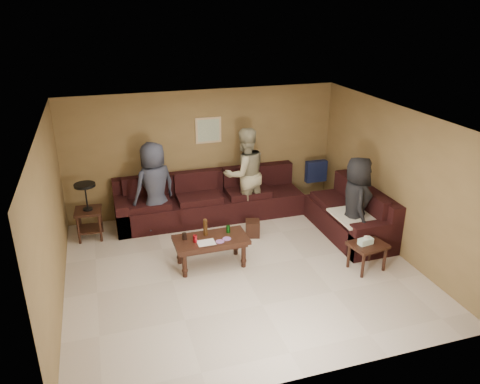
# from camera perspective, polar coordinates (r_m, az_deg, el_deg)

# --- Properties ---
(room) EXTENTS (5.60, 5.50, 2.50)m
(room) POSITION_cam_1_polar(r_m,az_deg,el_deg) (7.04, 0.11, 2.23)
(room) COLOR beige
(room) RESTS_ON ground
(sectional_sofa) EXTENTS (4.65, 2.90, 0.97)m
(sectional_sofa) POSITION_cam_1_polar(r_m,az_deg,el_deg) (9.12, 2.14, -1.99)
(sectional_sofa) COLOR black
(sectional_sofa) RESTS_ON ground
(coffee_table) EXTENTS (1.21, 0.61, 0.78)m
(coffee_table) POSITION_cam_1_polar(r_m,az_deg,el_deg) (7.69, -3.60, -6.13)
(coffee_table) COLOR #321910
(coffee_table) RESTS_ON ground
(end_table_left) EXTENTS (0.50, 0.50, 1.07)m
(end_table_left) POSITION_cam_1_polar(r_m,az_deg,el_deg) (8.91, -18.04, -2.11)
(end_table_left) COLOR #321910
(end_table_left) RESTS_ON ground
(side_table_right) EXTENTS (0.63, 0.55, 0.61)m
(side_table_right) POSITION_cam_1_polar(r_m,az_deg,el_deg) (7.85, 15.25, -6.50)
(side_table_right) COLOR #321910
(side_table_right) RESTS_ON ground
(waste_bin) EXTENTS (0.32, 0.32, 0.31)m
(waste_bin) POSITION_cam_1_polar(r_m,az_deg,el_deg) (8.72, 1.55, -4.45)
(waste_bin) COLOR #321910
(waste_bin) RESTS_ON ground
(wall_art) EXTENTS (0.52, 0.04, 0.52)m
(wall_art) POSITION_cam_1_polar(r_m,az_deg,el_deg) (9.34, -3.88, 7.52)
(wall_art) COLOR tan
(wall_art) RESTS_ON ground
(person_left) EXTENTS (0.99, 0.84, 1.72)m
(person_left) POSITION_cam_1_polar(r_m,az_deg,el_deg) (8.84, -10.36, 0.59)
(person_left) COLOR #323646
(person_left) RESTS_ON ground
(person_middle) EXTENTS (1.01, 0.85, 1.85)m
(person_middle) POSITION_cam_1_polar(r_m,az_deg,el_deg) (9.17, 0.59, 2.22)
(person_middle) COLOR #9C9474
(person_middle) RESTS_ON ground
(person_right) EXTENTS (0.75, 0.93, 1.66)m
(person_right) POSITION_cam_1_polar(r_m,az_deg,el_deg) (8.35, 13.94, -1.30)
(person_right) COLOR black
(person_right) RESTS_ON ground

